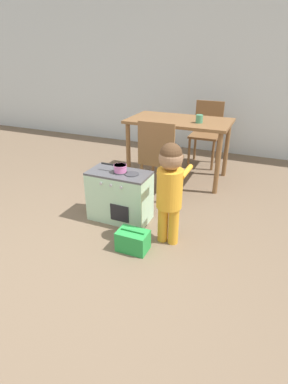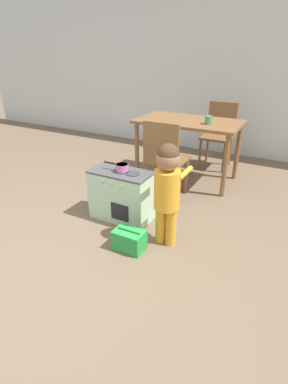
% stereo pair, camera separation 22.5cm
% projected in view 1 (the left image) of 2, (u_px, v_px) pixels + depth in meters
% --- Properties ---
extents(ground_plane, '(16.00, 16.00, 0.00)m').
position_uv_depth(ground_plane, '(57.00, 283.00, 2.23)').
color(ground_plane, brown).
extents(wall_back, '(10.00, 0.06, 2.60)m').
position_uv_depth(wall_back, '(195.00, 68.00, 4.69)').
color(wall_back, silver).
rests_on(wall_back, ground_plane).
extents(play_kitchen, '(0.60, 0.33, 0.52)m').
position_uv_depth(play_kitchen, '(120.00, 196.00, 2.97)').
color(play_kitchen, '#B2DBB7').
rests_on(play_kitchen, ground_plane).
extents(toy_pot, '(0.26, 0.12, 0.07)m').
position_uv_depth(toy_pot, '(120.00, 168.00, 2.83)').
color(toy_pot, pink).
rests_on(toy_pot, play_kitchen).
extents(child_figure, '(0.24, 0.38, 0.92)m').
position_uv_depth(child_figure, '(170.00, 183.00, 2.47)').
color(child_figure, gold).
rests_on(child_figure, ground_plane).
extents(toy_basket, '(0.26, 0.18, 0.20)m').
position_uv_depth(toy_basket, '(133.00, 241.00, 2.56)').
color(toy_basket, green).
rests_on(toy_basket, ground_plane).
extents(dining_table, '(1.27, 0.72, 0.77)m').
position_uv_depth(dining_table, '(179.00, 128.00, 3.78)').
color(dining_table, brown).
rests_on(dining_table, ground_plane).
extents(dining_chair_near, '(0.40, 0.40, 0.90)m').
position_uv_depth(dining_chair_near, '(159.00, 158.00, 3.31)').
color(dining_chair_near, brown).
rests_on(dining_chair_near, ground_plane).
extents(dining_chair_far, '(0.40, 0.40, 0.90)m').
position_uv_depth(dining_chair_far, '(206.00, 131.00, 4.35)').
color(dining_chair_far, brown).
rests_on(dining_chair_far, ground_plane).
extents(cup_on_table, '(0.08, 0.08, 0.10)m').
position_uv_depth(cup_on_table, '(199.00, 119.00, 3.54)').
color(cup_on_table, '#478E66').
rests_on(cup_on_table, dining_table).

